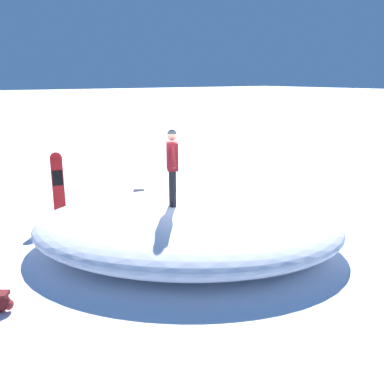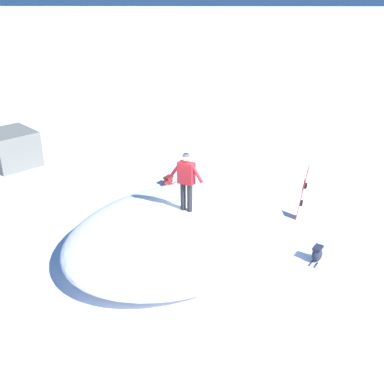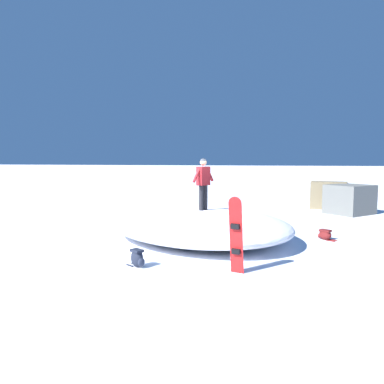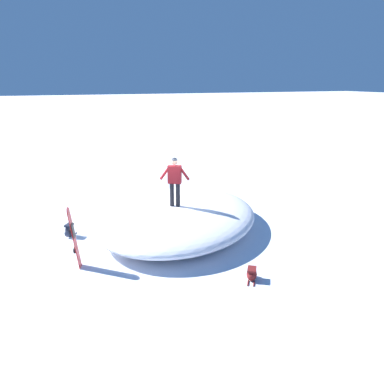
# 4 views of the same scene
# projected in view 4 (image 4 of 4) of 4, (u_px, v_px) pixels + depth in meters

# --- Properties ---
(ground) EXTENTS (240.00, 240.00, 0.00)m
(ground) POSITION_uv_depth(u_px,v_px,m) (166.00, 227.00, 13.43)
(ground) COLOR white
(snow_mound) EXTENTS (8.11, 8.28, 0.93)m
(snow_mound) POSITION_uv_depth(u_px,v_px,m) (178.00, 216.00, 13.07)
(snow_mound) COLOR white
(snow_mound) RESTS_ON ground
(snowboarder_standing) EXTENTS (0.89, 0.55, 1.60)m
(snowboarder_standing) POSITION_uv_depth(u_px,v_px,m) (175.00, 178.00, 12.40)
(snowboarder_standing) COLOR black
(snowboarder_standing) RESTS_ON snow_mound
(snowboard_primary_upright) EXTENTS (0.30, 0.35, 1.72)m
(snowboard_primary_upright) POSITION_uv_depth(u_px,v_px,m) (74.00, 237.00, 10.29)
(snowboard_primary_upright) COLOR red
(snowboard_primary_upright) RESTS_ON ground
(backpack_near) EXTENTS (0.49, 0.59, 0.32)m
(backpack_near) POSITION_uv_depth(u_px,v_px,m) (252.00, 274.00, 9.84)
(backpack_near) COLOR maroon
(backpack_near) RESTS_ON ground
(backpack_far) EXTENTS (0.44, 0.54, 0.43)m
(backpack_far) POSITION_uv_depth(u_px,v_px,m) (69.00, 230.00, 12.52)
(backpack_far) COLOR #1E2333
(backpack_far) RESTS_ON ground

